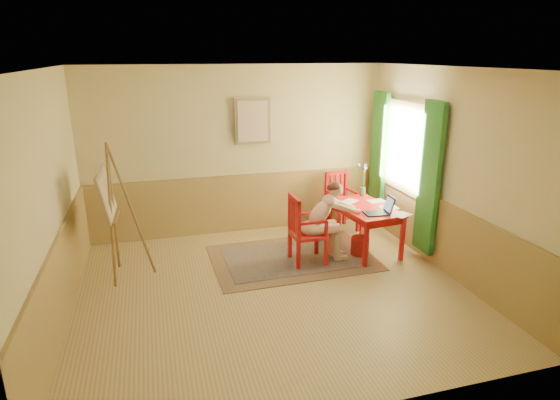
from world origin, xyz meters
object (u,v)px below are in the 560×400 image
object	(u,v)px
figure	(325,218)
table	(365,212)
chair_back	(341,201)
chair_left	(305,230)
easel	(110,200)
laptop	(380,210)

from	to	relation	value
figure	table	bearing A→B (deg)	14.65
table	chair_back	bearing A→B (deg)	89.36
table	figure	size ratio (longest dim) A/B	1.05
figure	chair_left	bearing A→B (deg)	179.87
chair_left	easel	size ratio (longest dim) A/B	0.55
chair_left	chair_back	bearing A→B (deg)	47.60
chair_back	easel	distance (m)	3.83
chair_back	figure	distance (m)	1.38
table	easel	size ratio (longest dim) A/B	0.67
table	chair_left	distance (m)	1.07
table	chair_left	xyz separation A→B (m)	(-1.04, -0.19, -0.11)
laptop	easel	distance (m)	3.78
figure	easel	size ratio (longest dim) A/B	0.64
chair_left	figure	distance (m)	0.34
easel	table	bearing A→B (deg)	-1.50
chair_left	easel	xyz separation A→B (m)	(-2.63, 0.29, 0.60)
chair_back	chair_left	bearing A→B (deg)	-132.40
laptop	chair_back	bearing A→B (deg)	92.37
figure	laptop	size ratio (longest dim) A/B	2.82
chair_left	chair_back	xyz separation A→B (m)	(1.05, 1.15, -0.01)
table	chair_left	size ratio (longest dim) A/B	1.23
figure	easel	distance (m)	2.98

